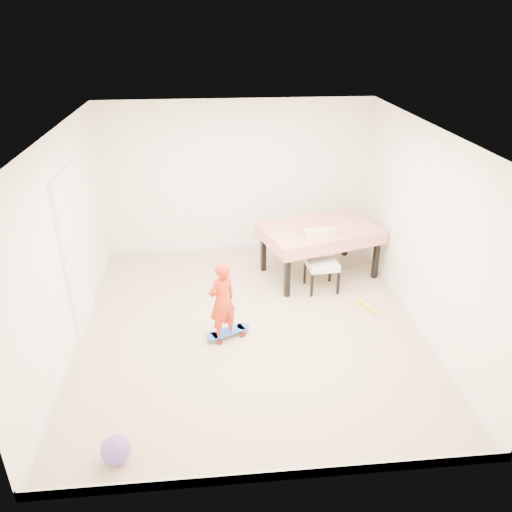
{
  "coord_description": "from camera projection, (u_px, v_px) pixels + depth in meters",
  "views": [
    {
      "loc": [
        -0.47,
        -5.62,
        3.81
      ],
      "look_at": [
        0.1,
        0.2,
        0.95
      ],
      "focal_mm": 35.0,
      "sensor_mm": 36.0,
      "label": 1
    }
  ],
  "objects": [
    {
      "name": "balloon",
      "position": [
        116.0,
        450.0,
        4.65
      ],
      "size": [
        0.28,
        0.28,
        0.28
      ],
      "primitive_type": "sphere",
      "color": "#734CB6",
      "rests_on": "ground"
    },
    {
      "name": "wall_left",
      "position": [
        64.0,
        245.0,
        5.98
      ],
      "size": [
        0.04,
        5.0,
        2.6
      ],
      "primitive_type": "cube",
      "color": "white",
      "rests_on": "ground"
    },
    {
      "name": "ceiling",
      "position": [
        249.0,
        134.0,
        5.61
      ],
      "size": [
        4.5,
        5.0,
        0.04
      ],
      "primitive_type": "cube",
      "color": "white",
      "rests_on": "wall_back"
    },
    {
      "name": "ground",
      "position": [
        250.0,
        326.0,
        6.74
      ],
      "size": [
        5.0,
        5.0,
        0.0
      ],
      "primitive_type": "plane",
      "color": "tan",
      "rests_on": "ground"
    },
    {
      "name": "baseboard_back",
      "position": [
        238.0,
        245.0,
        8.94
      ],
      "size": [
        4.5,
        0.02,
        0.12
      ],
      "primitive_type": "cube",
      "color": "white",
      "rests_on": "ground"
    },
    {
      "name": "dining_chair",
      "position": [
        322.0,
        262.0,
        7.45
      ],
      "size": [
        0.54,
        0.61,
        0.92
      ],
      "primitive_type": null,
      "rotation": [
        0.0,
        0.0,
        0.07
      ],
      "color": "silver",
      "rests_on": "ground"
    },
    {
      "name": "baseboard_left",
      "position": [
        80.0,
        331.0,
        6.52
      ],
      "size": [
        0.02,
        5.0,
        0.12
      ],
      "primitive_type": "cube",
      "color": "white",
      "rests_on": "ground"
    },
    {
      "name": "door",
      "position": [
        74.0,
        255.0,
        6.37
      ],
      "size": [
        0.11,
        0.94,
        2.11
      ],
      "primitive_type": "cube",
      "color": "white",
      "rests_on": "ground"
    },
    {
      "name": "dining_table",
      "position": [
        319.0,
        251.0,
        7.91
      ],
      "size": [
        1.98,
        1.54,
        0.82
      ],
      "primitive_type": null,
      "rotation": [
        0.0,
        0.0,
        0.29
      ],
      "color": "#AC090A",
      "rests_on": "ground"
    },
    {
      "name": "baseboard_right",
      "position": [
        411.0,
        313.0,
        6.91
      ],
      "size": [
        0.02,
        5.0,
        0.12
      ],
      "primitive_type": "cube",
      "color": "white",
      "rests_on": "ground"
    },
    {
      "name": "skateboard",
      "position": [
        228.0,
        334.0,
        6.5
      ],
      "size": [
        0.65,
        0.45,
        0.09
      ],
      "primitive_type": null,
      "rotation": [
        0.0,
        0.0,
        0.43
      ],
      "color": "blue",
      "rests_on": "ground"
    },
    {
      "name": "wall_back",
      "position": [
        237.0,
        178.0,
        8.39
      ],
      "size": [
        4.5,
        0.04,
        2.6
      ],
      "primitive_type": "cube",
      "color": "white",
      "rests_on": "ground"
    },
    {
      "name": "foam_toy",
      "position": [
        367.0,
        306.0,
        7.14
      ],
      "size": [
        0.18,
        0.4,
        0.06
      ],
      "primitive_type": "cylinder",
      "rotation": [
        1.57,
        0.0,
        0.33
      ],
      "color": "yellow",
      "rests_on": "ground"
    },
    {
      "name": "child",
      "position": [
        222.0,
        304.0,
        6.24
      ],
      "size": [
        0.46,
        0.43,
        1.07
      ],
      "primitive_type": "imported",
      "rotation": [
        0.0,
        0.0,
        3.73
      ],
      "color": "red",
      "rests_on": "ground"
    },
    {
      "name": "wall_front",
      "position": [
        276.0,
        365.0,
        3.95
      ],
      "size": [
        4.5,
        0.04,
        2.6
      ],
      "primitive_type": "cube",
      "color": "white",
      "rests_on": "ground"
    },
    {
      "name": "wall_right",
      "position": [
        423.0,
        231.0,
        6.37
      ],
      "size": [
        0.04,
        5.0,
        2.6
      ],
      "primitive_type": "cube",
      "color": "white",
      "rests_on": "ground"
    },
    {
      "name": "baseboard_front",
      "position": [
        274.0,
        476.0,
        4.49
      ],
      "size": [
        4.5,
        0.02,
        0.12
      ],
      "primitive_type": "cube",
      "color": "white",
      "rests_on": "ground"
    }
  ]
}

